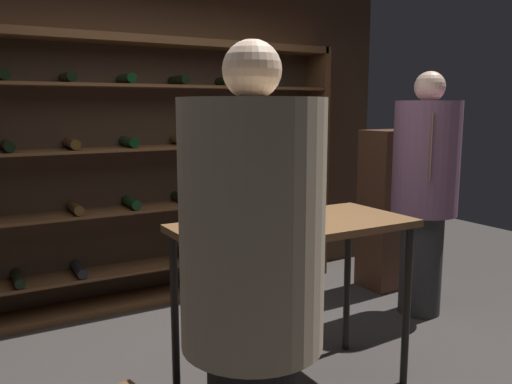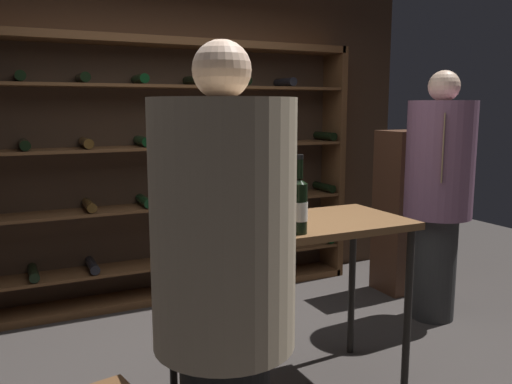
% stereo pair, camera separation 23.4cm
% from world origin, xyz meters
% --- Properties ---
extents(back_wall, '(4.83, 0.10, 2.86)m').
position_xyz_m(back_wall, '(0.00, 1.88, 1.43)').
color(back_wall, '#3D2B1E').
rests_on(back_wall, ground).
extents(wine_rack, '(3.32, 0.32, 2.16)m').
position_xyz_m(wine_rack, '(0.00, 1.67, 1.08)').
color(wine_rack, brown).
rests_on(wine_rack, ground).
extents(tasting_table, '(1.32, 0.63, 1.00)m').
position_xyz_m(tasting_table, '(0.15, -0.13, 0.89)').
color(tasting_table, brown).
rests_on(tasting_table, ground).
extents(person_bystander_red_print, '(0.50, 0.50, 1.88)m').
position_xyz_m(person_bystander_red_print, '(1.69, 0.35, 1.03)').
color(person_bystander_red_print, '#2C2C2C').
rests_on(person_bystander_red_print, ground).
extents(person_bystander_dark_jacket, '(0.51, 0.50, 1.84)m').
position_xyz_m(person_bystander_dark_jacket, '(-0.59, -0.95, 1.01)').
color(person_bystander_dark_jacket, black).
rests_on(person_bystander_dark_jacket, ground).
extents(display_cabinet, '(0.44, 0.36, 1.42)m').
position_xyz_m(display_cabinet, '(1.92, 0.96, 0.71)').
color(display_cabinet, '#4C2D1E').
rests_on(display_cabinet, ground).
extents(wine_bottle_gold_foil, '(0.09, 0.09, 0.33)m').
position_xyz_m(wine_bottle_gold_foil, '(-0.03, -0.14, 1.11)').
color(wine_bottle_gold_foil, black).
rests_on(wine_bottle_gold_foil, tasting_table).
extents(wine_bottle_red_label, '(0.08, 0.08, 0.40)m').
position_xyz_m(wine_bottle_red_label, '(0.06, -0.36, 1.14)').
color(wine_bottle_red_label, black).
rests_on(wine_bottle_red_label, tasting_table).
extents(wine_glass_stemmed_left, '(0.09, 0.09, 0.14)m').
position_xyz_m(wine_glass_stemmed_left, '(-0.01, 0.10, 1.09)').
color(wine_glass_stemmed_left, silver).
rests_on(wine_glass_stemmed_left, tasting_table).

